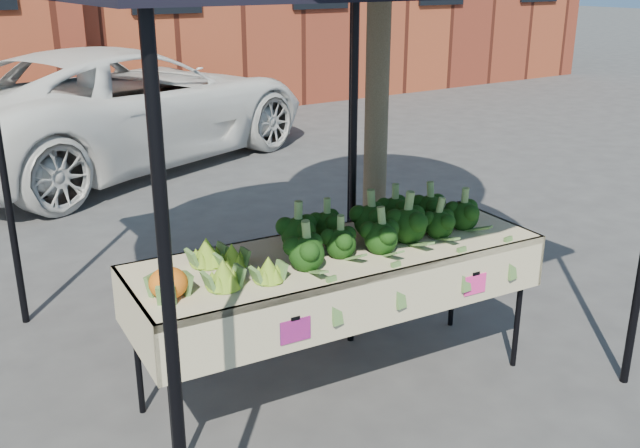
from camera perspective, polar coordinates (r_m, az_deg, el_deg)
The scene contains 6 objects.
ground at distance 4.39m, azimuth 1.88°, elevation -13.69°, with size 90.00×90.00×0.00m, color #363639.
table at distance 4.26m, azimuth 1.51°, elevation -7.74°, with size 2.46×1.00×0.90m.
canopy at distance 4.38m, azimuth -1.64°, elevation 5.89°, with size 3.16×3.16×2.74m, color black, non-canonical shape.
broccoli_heap at distance 4.20m, azimuth 4.45°, elevation 0.42°, with size 1.37×0.57×0.26m, color black.
romanesco_cluster at distance 3.75m, azimuth -7.08°, elevation -2.57°, with size 0.43×0.57×0.20m, color #98B231.
cauliflower_pair at distance 3.54m, azimuth -12.01°, elevation -4.42°, with size 0.20×0.20×0.18m, color orange.
Camera 1 is at (-2.15, -2.97, 2.40)m, focal length 40.15 mm.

